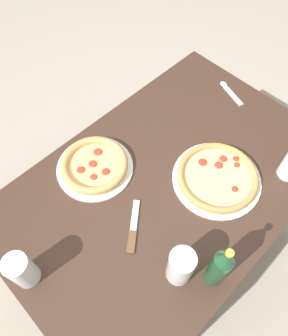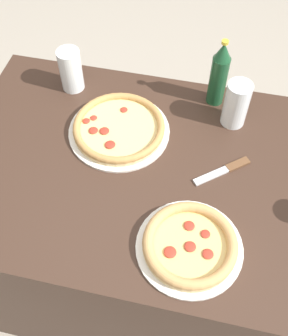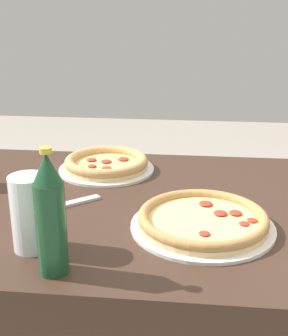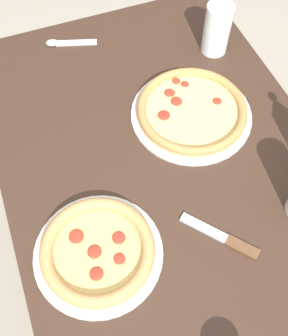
% 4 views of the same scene
% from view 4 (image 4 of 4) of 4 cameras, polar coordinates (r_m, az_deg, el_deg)
% --- Properties ---
extents(ground_plane, '(8.00, 8.00, 0.00)m').
position_cam_4_polar(ground_plane, '(1.74, 2.05, -13.44)').
color(ground_plane, '#A89E8E').
extents(table, '(1.23, 0.80, 0.77)m').
position_cam_4_polar(table, '(1.38, 2.54, -8.44)').
color(table, '#3D281E').
rests_on(table, ground_plane).
extents(pizza_margherita, '(0.28, 0.28, 0.04)m').
position_cam_4_polar(pizza_margherita, '(0.93, -6.28, -11.10)').
color(pizza_margherita, silver).
rests_on(pizza_margherita, table).
extents(pizza_veggie, '(0.32, 0.32, 0.04)m').
position_cam_4_polar(pizza_veggie, '(1.13, 6.46, 7.68)').
color(pizza_veggie, silver).
rests_on(pizza_veggie, table).
extents(glass_water, '(0.08, 0.08, 0.15)m').
position_cam_4_polar(glass_water, '(1.28, 9.82, 17.88)').
color(glass_water, white).
rests_on(glass_water, table).
extents(knife, '(0.16, 0.14, 0.01)m').
position_cam_4_polar(knife, '(0.97, 10.62, -9.23)').
color(knife, brown).
rests_on(knife, table).
extents(spoon, '(0.07, 0.15, 0.01)m').
position_cam_4_polar(spoon, '(1.34, -10.69, 16.34)').
color(spoon, silver).
rests_on(spoon, table).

